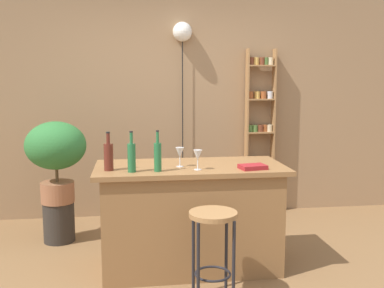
% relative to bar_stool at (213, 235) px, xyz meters
% --- Properties ---
extents(ground, '(12.00, 12.00, 0.00)m').
position_rel_bar_stool_xyz_m(ground, '(-0.08, 0.37, -0.52)').
color(ground, brown).
extents(back_wall, '(6.40, 0.10, 2.80)m').
position_rel_bar_stool_xyz_m(back_wall, '(-0.08, 2.32, 0.88)').
color(back_wall, '#997551').
rests_on(back_wall, ground).
extents(kitchen_counter, '(1.61, 0.76, 0.90)m').
position_rel_bar_stool_xyz_m(kitchen_counter, '(-0.08, 0.67, -0.06)').
color(kitchen_counter, olive).
rests_on(kitchen_counter, ground).
extents(bar_stool, '(0.35, 0.35, 0.69)m').
position_rel_bar_stool_xyz_m(bar_stool, '(0.00, 0.00, 0.00)').
color(bar_stool, black).
rests_on(bar_stool, ground).
extents(spice_shelf, '(0.35, 0.13, 1.99)m').
position_rel_bar_stool_xyz_m(spice_shelf, '(0.97, 2.18, 0.53)').
color(spice_shelf, '#9E7042').
rests_on(spice_shelf, ground).
extents(plant_stool, '(0.31, 0.31, 0.41)m').
position_rel_bar_stool_xyz_m(plant_stool, '(-1.32, 1.46, -0.31)').
color(plant_stool, '#2D2823').
rests_on(plant_stool, ground).
extents(potted_plant, '(0.60, 0.54, 0.81)m').
position_rel_bar_stool_xyz_m(potted_plant, '(-1.32, 1.46, 0.41)').
color(potted_plant, '#935B3D').
rests_on(potted_plant, plant_stool).
extents(bottle_wine_red, '(0.06, 0.06, 0.33)m').
position_rel_bar_stool_xyz_m(bottle_wine_red, '(-0.37, 0.45, 0.51)').
color(bottle_wine_red, '#236638').
rests_on(bottle_wine_red, kitchen_counter).
extents(bottle_spirits_clear, '(0.06, 0.06, 0.33)m').
position_rel_bar_stool_xyz_m(bottle_spirits_clear, '(-0.57, 0.45, 0.51)').
color(bottle_spirits_clear, '#236638').
rests_on(bottle_spirits_clear, kitchen_counter).
extents(bottle_soda_blue, '(0.08, 0.08, 0.31)m').
position_rel_bar_stool_xyz_m(bottle_soda_blue, '(-0.76, 0.54, 0.51)').
color(bottle_soda_blue, '#5B2319').
rests_on(bottle_soda_blue, kitchen_counter).
extents(wine_glass_left, '(0.07, 0.07, 0.16)m').
position_rel_bar_stool_xyz_m(wine_glass_left, '(-0.17, 0.62, 0.51)').
color(wine_glass_left, silver).
rests_on(wine_glass_left, kitchen_counter).
extents(wine_glass_center, '(0.07, 0.07, 0.16)m').
position_rel_bar_stool_xyz_m(wine_glass_center, '(-0.04, 0.47, 0.51)').
color(wine_glass_center, silver).
rests_on(wine_glass_center, kitchen_counter).
extents(cookbook, '(0.23, 0.18, 0.03)m').
position_rel_bar_stool_xyz_m(cookbook, '(0.41, 0.45, 0.41)').
color(cookbook, maroon).
rests_on(cookbook, kitchen_counter).
extents(pendant_globe_light, '(0.22, 0.22, 2.28)m').
position_rel_bar_stool_xyz_m(pendant_globe_light, '(0.03, 2.21, 1.63)').
color(pendant_globe_light, black).
rests_on(pendant_globe_light, ground).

